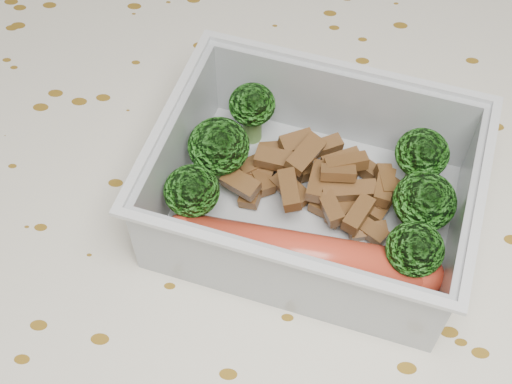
{
  "coord_description": "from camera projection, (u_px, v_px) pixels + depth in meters",
  "views": [
    {
      "loc": [
        0.02,
        -0.21,
        1.09
      ],
      "look_at": [
        -0.0,
        -0.0,
        0.78
      ],
      "focal_mm": 50.0,
      "sensor_mm": 36.0,
      "label": 1
    }
  ],
  "objects": [
    {
      "name": "dining_table",
      "position": [
        260.0,
        288.0,
        0.47
      ],
      "size": [
        1.4,
        0.9,
        0.75
      ],
      "color": "brown",
      "rests_on": "ground"
    },
    {
      "name": "tablecloth",
      "position": [
        260.0,
        250.0,
        0.43
      ],
      "size": [
        1.46,
        0.96,
        0.19
      ],
      "color": "silver",
      "rests_on": "dining_table"
    },
    {
      "name": "lunch_container",
      "position": [
        313.0,
        195.0,
        0.38
      ],
      "size": [
        0.19,
        0.16,
        0.06
      ],
      "color": "silver",
      "rests_on": "tablecloth"
    },
    {
      "name": "broccoli_florets",
      "position": [
        318.0,
        176.0,
        0.38
      ],
      "size": [
        0.15,
        0.11,
        0.04
      ],
      "color": "#608C3F",
      "rests_on": "lunch_container"
    },
    {
      "name": "meat_pile",
      "position": [
        321.0,
        181.0,
        0.39
      ],
      "size": [
        0.1,
        0.07,
        0.03
      ],
      "color": "brown",
      "rests_on": "lunch_container"
    },
    {
      "name": "sausage",
      "position": [
        301.0,
        254.0,
        0.36
      ],
      "size": [
        0.15,
        0.04,
        0.02
      ],
      "color": "red",
      "rests_on": "lunch_container"
    }
  ]
}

